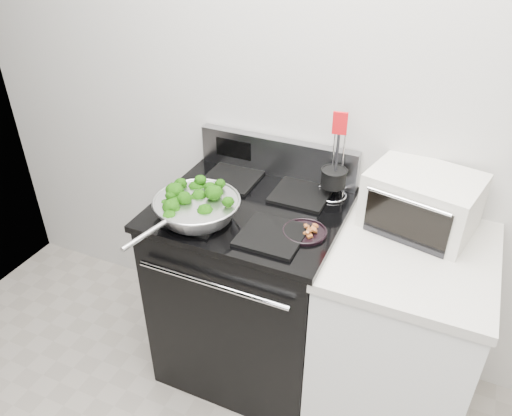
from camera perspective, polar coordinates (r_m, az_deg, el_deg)
The scene contains 8 objects.
back_wall at distance 2.14m, azimuth 10.66°, elevation 12.11°, with size 4.00×0.02×2.70m, color beige.
gas_range at distance 2.40m, azimuth -0.57°, elevation -9.03°, with size 0.79×0.69×1.13m.
counter at distance 2.29m, azimuth 15.64°, elevation -13.90°, with size 0.62×0.68×0.92m.
skillet at distance 2.02m, azimuth -6.81°, elevation 0.08°, with size 0.36×0.56×0.08m.
broccoli_pile at distance 2.01m, azimuth -6.80°, elevation 0.58°, with size 0.28×0.28×0.10m, color black, non-canonical shape.
bacon_plate at distance 1.95m, azimuth 5.59°, elevation -2.47°, with size 0.18×0.18×0.04m.
utensil_holder at distance 2.17m, azimuth 8.82°, elevation 2.92°, with size 0.13×0.13×0.40m.
toaster_oven at distance 2.09m, azimuth 18.43°, elevation 0.77°, with size 0.47×0.39×0.24m.
Camera 1 is at (0.45, -0.21, 2.09)m, focal length 35.00 mm.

